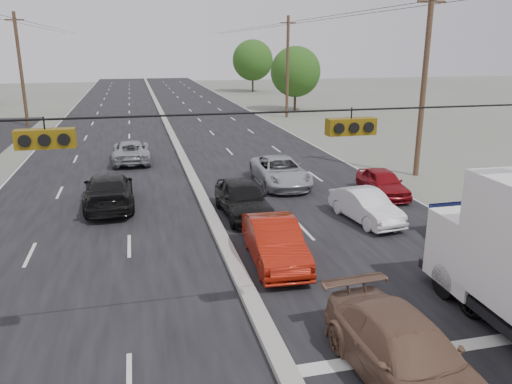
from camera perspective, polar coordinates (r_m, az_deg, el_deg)
The scene contains 18 objects.
ground at distance 12.31m, azimuth 2.63°, elevation -18.75°, with size 200.00×200.00×0.00m, color #606356.
road_surface at distance 40.38m, azimuth -9.44°, elevation 6.01°, with size 20.00×160.00×0.02m, color black.
center_median at distance 40.36m, azimuth -9.44°, elevation 6.15°, with size 0.50×160.00×0.20m, color gray.
utility_pole_left_c at distance 50.60m, azimuth -25.29°, elevation 12.58°, with size 1.60×0.30×10.00m.
utility_pole_right_b at distance 29.13m, azimuth 18.64°, elevation 11.62°, with size 1.60×0.30×10.00m.
utility_pole_right_c at distance 52.02m, azimuth 3.62°, elevation 14.12°, with size 1.60×0.30×10.00m.
traffic_signals at distance 10.68m, azimuth 10.30°, elevation 7.58°, with size 25.00×0.30×0.54m.
tree_right_mid at distance 57.57m, azimuth 4.54°, elevation 13.54°, with size 5.60×5.60×7.14m.
tree_right_far at distance 81.89m, azimuth -0.38°, elevation 14.83°, with size 6.40×6.40×8.16m.
tan_sedan at distance 11.66m, azimuth 16.75°, elevation -17.38°, with size 2.04×5.02×1.46m, color brown.
red_sedan at distance 16.82m, azimuth 2.15°, elevation -5.79°, with size 1.57×4.50×1.48m, color #961709.
queue_car_a at distance 21.42m, azimuth -1.52°, elevation -0.76°, with size 1.84×4.58×1.56m, color black.
queue_car_b at distance 21.29m, azimuth 12.44°, elevation -1.62°, with size 1.38×3.97×1.31m, color silver.
queue_car_c at distance 26.29m, azimuth 2.79°, elevation 2.33°, with size 2.41×5.22×1.45m, color #9FA2A7.
queue_car_d at distance 19.37m, azimuth 24.24°, elevation -4.62°, with size 1.75×4.30×1.25m, color #0F154C.
queue_car_e at distance 25.07m, azimuth 14.28°, elevation 0.99°, with size 1.56×3.88×1.32m, color maroon.
oncoming_near at distance 23.60m, azimuth -16.47°, elevation 0.16°, with size 2.17×5.34×1.55m, color black.
oncoming_far at distance 32.54m, azimuth -14.07°, elevation 4.51°, with size 2.28×4.94×1.37m, color gray.
Camera 1 is at (-2.91, -9.65, 7.07)m, focal length 35.00 mm.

